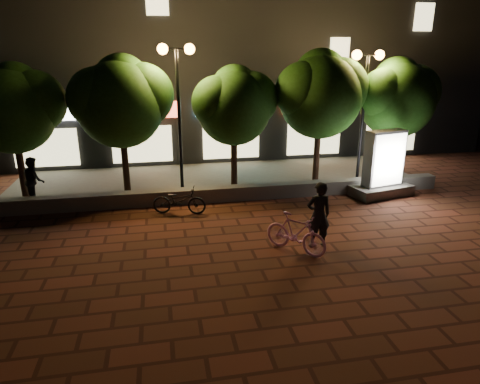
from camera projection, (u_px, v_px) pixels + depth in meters
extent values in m
plane|color=#58271B|center=(252.00, 250.00, 11.16)|extent=(80.00, 80.00, 0.00)
cube|color=#64625D|center=(227.00, 193.00, 14.80)|extent=(16.00, 0.45, 0.50)
cube|color=#64625D|center=(217.00, 179.00, 17.20)|extent=(16.00, 5.00, 0.08)
cube|color=black|center=(198.00, 52.00, 21.68)|extent=(28.00, 8.00, 10.00)
cube|color=silver|center=(41.00, 113.00, 17.40)|extent=(3.20, 0.12, 0.70)
cube|color=beige|center=(46.00, 148.00, 17.88)|extent=(2.60, 0.10, 1.60)
cube|color=#DF4D2F|center=(140.00, 110.00, 18.12)|extent=(3.20, 0.12, 0.70)
cube|color=beige|center=(142.00, 144.00, 18.60)|extent=(2.60, 0.10, 1.60)
cube|color=#41E0F4|center=(231.00, 108.00, 18.84)|extent=(3.20, 0.12, 0.70)
cube|color=beige|center=(231.00, 141.00, 19.31)|extent=(2.60, 0.10, 1.60)
cube|color=#E24809|center=(316.00, 106.00, 19.56)|extent=(3.20, 0.12, 0.70)
cube|color=beige|center=(314.00, 138.00, 20.03)|extent=(2.60, 0.10, 1.60)
cube|color=white|center=(394.00, 104.00, 20.28)|extent=(3.20, 0.12, 0.70)
cube|color=beige|center=(391.00, 135.00, 20.75)|extent=(2.60, 0.10, 1.60)
cube|color=beige|center=(340.00, 52.00, 18.98)|extent=(0.90, 0.10, 1.20)
cube|color=beige|center=(424.00, 17.00, 19.22)|extent=(0.90, 0.10, 1.20)
cylinder|color=black|center=(21.00, 167.00, 14.55)|extent=(0.24, 0.24, 2.25)
sphere|color=#1F5017|center=(12.00, 112.00, 13.95)|extent=(2.80, 2.80, 2.80)
sphere|color=#1F5017|center=(34.00, 101.00, 14.16)|extent=(2.10, 2.10, 2.10)
sphere|color=#1F5017|center=(15.00, 89.00, 14.07)|extent=(1.82, 1.82, 1.82)
cylinder|color=black|center=(125.00, 161.00, 15.16)|extent=(0.24, 0.24, 2.34)
sphere|color=#1F5017|center=(120.00, 105.00, 14.53)|extent=(3.00, 3.00, 3.00)
sphere|color=#1F5017|center=(142.00, 95.00, 14.75)|extent=(2.25, 2.25, 2.25)
sphere|color=#1F5017|center=(98.00, 98.00, 14.19)|extent=(2.10, 2.10, 2.10)
sphere|color=#1F5017|center=(122.00, 82.00, 14.64)|extent=(1.95, 1.95, 1.95)
cylinder|color=black|center=(234.00, 158.00, 15.90)|extent=(0.24, 0.24, 2.21)
sphere|color=#1F5017|center=(234.00, 108.00, 15.32)|extent=(2.70, 2.70, 2.70)
sphere|color=#1F5017|center=(251.00, 99.00, 15.53)|extent=(2.03, 2.03, 2.02)
sphere|color=#1F5017|center=(218.00, 102.00, 14.99)|extent=(1.89, 1.89, 1.89)
sphere|color=#1F5017|center=(235.00, 89.00, 15.45)|extent=(1.76, 1.76, 1.76)
cylinder|color=black|center=(317.00, 151.00, 16.46)|extent=(0.24, 0.24, 2.43)
sphere|color=#1F5017|center=(320.00, 97.00, 15.80)|extent=(3.10, 3.10, 3.10)
sphere|color=#1F5017|center=(338.00, 88.00, 16.04)|extent=(2.33, 2.33, 2.33)
sphere|color=#1F5017|center=(304.00, 91.00, 15.46)|extent=(2.17, 2.17, 2.17)
sphere|color=#1F5017|center=(320.00, 75.00, 15.90)|extent=(2.01, 2.02, 2.02)
cylinder|color=black|center=(391.00, 149.00, 17.06)|extent=(0.24, 0.24, 2.29)
sphere|color=#1F5017|center=(397.00, 101.00, 16.44)|extent=(2.90, 2.90, 2.90)
sphere|color=#1F5017|center=(412.00, 92.00, 16.66)|extent=(2.18, 2.17, 2.17)
sphere|color=#1F5017|center=(384.00, 95.00, 16.10)|extent=(2.03, 2.03, 2.03)
sphere|color=#1F5017|center=(397.00, 81.00, 16.55)|extent=(1.89, 1.88, 1.88)
cylinder|color=black|center=(180.00, 123.00, 14.91)|extent=(0.12, 0.12, 5.00)
cylinder|color=black|center=(176.00, 49.00, 14.12)|extent=(0.90, 0.08, 0.08)
sphere|color=#FFA03F|center=(163.00, 49.00, 14.04)|extent=(0.36, 0.36, 0.36)
sphere|color=#FFA03F|center=(190.00, 49.00, 14.20)|extent=(0.36, 0.36, 0.36)
cylinder|color=black|center=(362.00, 120.00, 16.20)|extent=(0.12, 0.12, 4.80)
cylinder|color=black|center=(368.00, 55.00, 15.44)|extent=(0.90, 0.08, 0.08)
sphere|color=#FFA03F|center=(357.00, 55.00, 15.36)|extent=(0.36, 0.36, 0.36)
sphere|color=#FFA03F|center=(380.00, 55.00, 15.52)|extent=(0.36, 0.36, 0.36)
cube|color=#64625D|center=(381.00, 190.00, 15.37)|extent=(2.39, 1.56, 0.37)
cube|color=#4C4C51|center=(384.00, 158.00, 14.99)|extent=(1.54, 0.81, 2.02)
cube|color=white|center=(389.00, 160.00, 14.76)|extent=(1.30, 0.33, 1.83)
cube|color=white|center=(379.00, 157.00, 15.22)|extent=(1.30, 0.33, 1.83)
imported|color=#EC92D1|center=(296.00, 233.00, 10.88)|extent=(1.54, 1.62, 1.05)
imported|color=black|center=(318.00, 215.00, 11.06)|extent=(0.67, 0.44, 1.81)
imported|color=black|center=(179.00, 200.00, 13.50)|extent=(1.81, 1.01, 0.90)
imported|color=black|center=(34.00, 180.00, 14.15)|extent=(0.87, 0.96, 1.60)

